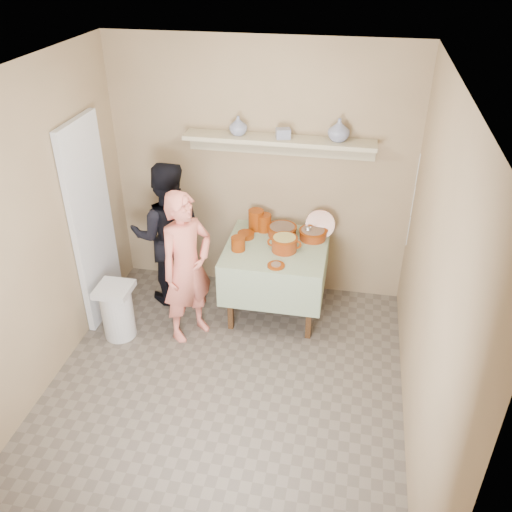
% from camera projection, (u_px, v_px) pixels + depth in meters
% --- Properties ---
extents(ground, '(3.50, 3.50, 0.00)m').
position_uv_depth(ground, '(222.00, 395.00, 4.58)').
color(ground, '#64594F').
rests_on(ground, ground).
extents(tile_panel, '(0.06, 0.70, 2.00)m').
position_uv_depth(tile_panel, '(92.00, 224.00, 5.09)').
color(tile_panel, silver).
rests_on(tile_panel, ground).
extents(plate_stack_a, '(0.16, 0.16, 0.21)m').
position_uv_depth(plate_stack_a, '(256.00, 220.00, 5.46)').
color(plate_stack_a, '#722402').
rests_on(plate_stack_a, serving_table).
extents(plate_stack_b, '(0.15, 0.15, 0.18)m').
position_uv_depth(plate_stack_b, '(264.00, 223.00, 5.44)').
color(plate_stack_b, '#722402').
rests_on(plate_stack_b, serving_table).
extents(bowl_stack, '(0.13, 0.13, 0.13)m').
position_uv_depth(bowl_stack, '(238.00, 244.00, 5.12)').
color(bowl_stack, '#722402').
rests_on(bowl_stack, serving_table).
extents(empty_bowl, '(0.17, 0.17, 0.05)m').
position_uv_depth(empty_bowl, '(246.00, 235.00, 5.35)').
color(empty_bowl, '#722402').
rests_on(empty_bowl, serving_table).
extents(propped_lid, '(0.30, 0.14, 0.28)m').
position_uv_depth(propped_lid, '(320.00, 224.00, 5.34)').
color(propped_lid, '#722402').
rests_on(propped_lid, serving_table).
extents(vase_right, '(0.25, 0.25, 0.21)m').
position_uv_depth(vase_right, '(339.00, 130.00, 4.89)').
color(vase_right, navy).
rests_on(vase_right, wall_shelf).
extents(vase_left, '(0.24, 0.24, 0.18)m').
position_uv_depth(vase_left, '(238.00, 126.00, 5.04)').
color(vase_left, navy).
rests_on(vase_left, wall_shelf).
extents(ceramic_box, '(0.15, 0.13, 0.09)m').
position_uv_depth(ceramic_box, '(283.00, 134.00, 4.98)').
color(ceramic_box, navy).
rests_on(ceramic_box, wall_shelf).
extents(person_cook, '(0.61, 0.65, 1.49)m').
position_uv_depth(person_cook, '(187.00, 268.00, 4.92)').
color(person_cook, '#E87564').
rests_on(person_cook, ground).
extents(person_helper, '(0.87, 0.75, 1.52)m').
position_uv_depth(person_helper, '(168.00, 234.00, 5.41)').
color(person_helper, black).
rests_on(person_helper, ground).
extents(room_shell, '(3.04, 3.54, 2.62)m').
position_uv_depth(room_shell, '(214.00, 228.00, 3.75)').
color(room_shell, '#9F8562').
rests_on(room_shell, ground).
extents(serving_table, '(0.97, 0.97, 0.76)m').
position_uv_depth(serving_table, '(276.00, 256.00, 5.28)').
color(serving_table, '#4C2D16').
rests_on(serving_table, ground).
extents(cazuela_meat_a, '(0.30, 0.30, 0.10)m').
position_uv_depth(cazuela_meat_a, '(282.00, 230.00, 5.37)').
color(cazuela_meat_a, maroon).
rests_on(cazuela_meat_a, serving_table).
extents(cazuela_meat_b, '(0.28, 0.28, 0.10)m').
position_uv_depth(cazuela_meat_b, '(313.00, 233.00, 5.31)').
color(cazuela_meat_b, maroon).
rests_on(cazuela_meat_b, serving_table).
extents(ladle, '(0.08, 0.26, 0.19)m').
position_uv_depth(ladle, '(308.00, 229.00, 5.27)').
color(ladle, silver).
rests_on(ladle, cazuela_meat_b).
extents(cazuela_rice, '(0.33, 0.25, 0.14)m').
position_uv_depth(cazuela_rice, '(284.00, 243.00, 5.10)').
color(cazuela_rice, maroon).
rests_on(cazuela_rice, serving_table).
extents(front_plate, '(0.16, 0.16, 0.03)m').
position_uv_depth(front_plate, '(276.00, 265.00, 4.90)').
color(front_plate, '#722402').
rests_on(front_plate, serving_table).
extents(wall_shelf, '(1.80, 0.25, 0.21)m').
position_uv_depth(wall_shelf, '(279.00, 141.00, 5.07)').
color(wall_shelf, '#B8AC88').
rests_on(wall_shelf, room_shell).
extents(trash_bin, '(0.32, 0.32, 0.56)m').
position_uv_depth(trash_bin, '(117.00, 311.00, 5.12)').
color(trash_bin, silver).
rests_on(trash_bin, ground).
extents(electrical_cord, '(0.01, 0.05, 0.90)m').
position_uv_depth(electrical_cord, '(413.00, 201.00, 4.94)').
color(electrical_cord, silver).
rests_on(electrical_cord, wall_shelf).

